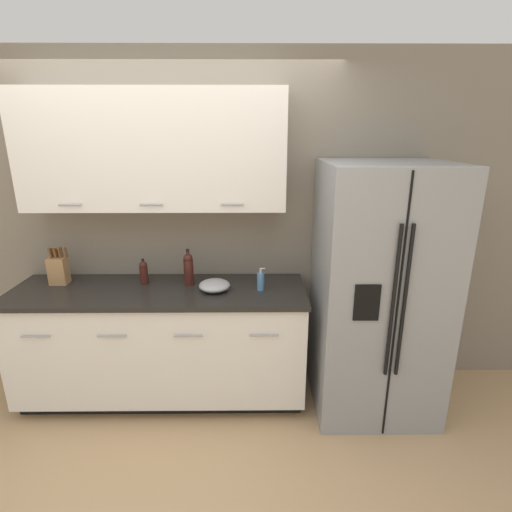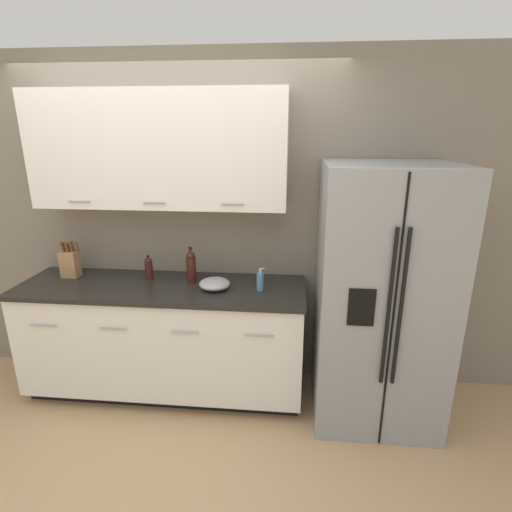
# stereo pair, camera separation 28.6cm
# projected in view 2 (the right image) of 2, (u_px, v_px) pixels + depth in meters

# --- Properties ---
(ground_plane) EXTENTS (14.00, 14.00, 0.00)m
(ground_plane) POSITION_uv_depth(u_px,v_px,m) (150.00, 458.00, 2.59)
(ground_plane) COLOR tan
(wall_back) EXTENTS (10.00, 0.39, 2.60)m
(wall_back) POSITION_uv_depth(u_px,v_px,m) (177.00, 206.00, 3.11)
(wall_back) COLOR gray
(wall_back) RESTS_ON ground_plane
(counter_unit) EXTENTS (2.16, 0.64, 0.92)m
(counter_unit) POSITION_uv_depth(u_px,v_px,m) (165.00, 338.00, 3.14)
(counter_unit) COLOR black
(counter_unit) RESTS_ON ground_plane
(refrigerator) EXTENTS (0.86, 0.80, 1.83)m
(refrigerator) POSITION_uv_depth(u_px,v_px,m) (380.00, 297.00, 2.79)
(refrigerator) COLOR gray
(refrigerator) RESTS_ON ground_plane
(knife_block) EXTENTS (0.14, 0.10, 0.29)m
(knife_block) POSITION_uv_depth(u_px,v_px,m) (70.00, 263.00, 3.14)
(knife_block) COLOR #A87A4C
(knife_block) RESTS_ON counter_unit
(wine_bottle) EXTENTS (0.07, 0.07, 0.28)m
(wine_bottle) POSITION_uv_depth(u_px,v_px,m) (191.00, 266.00, 3.03)
(wine_bottle) COLOR #3D1914
(wine_bottle) RESTS_ON counter_unit
(soap_dispenser) EXTENTS (0.06, 0.05, 0.17)m
(soap_dispenser) POSITION_uv_depth(u_px,v_px,m) (260.00, 281.00, 2.89)
(soap_dispenser) COLOR #4C7FB2
(soap_dispenser) RESTS_ON counter_unit
(oil_bottle) EXTENTS (0.06, 0.06, 0.19)m
(oil_bottle) POSITION_uv_depth(u_px,v_px,m) (149.00, 268.00, 3.09)
(oil_bottle) COLOR #3D1914
(oil_bottle) RESTS_ON counter_unit
(mixing_bowl) EXTENTS (0.23, 0.23, 0.08)m
(mixing_bowl) POSITION_uv_depth(u_px,v_px,m) (215.00, 284.00, 2.92)
(mixing_bowl) COLOR #A3A3A5
(mixing_bowl) RESTS_ON counter_unit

